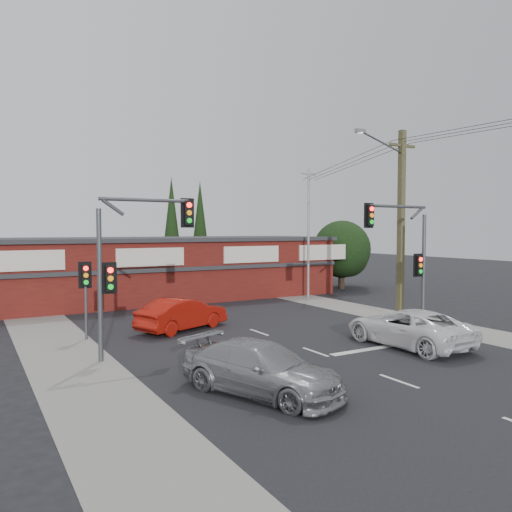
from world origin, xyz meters
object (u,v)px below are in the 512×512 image
silver_suv (262,368)px  shop_building (146,268)px  red_sedan (182,314)px  utility_pole (399,218)px  white_suv (408,327)px

silver_suv → shop_building: bearing=58.6°
silver_suv → red_sedan: size_ratio=1.10×
utility_pole → white_suv: bearing=-132.8°
red_sedan → utility_pole: bearing=-126.6°
red_sedan → shop_building: shop_building is taller
shop_building → utility_pole: 17.15m
white_suv → red_sedan: (-6.74, 7.68, 0.01)m
silver_suv → shop_building: size_ratio=0.19×
red_sedan → utility_pole: size_ratio=0.47×
silver_suv → red_sedan: red_sedan is taller
silver_suv → utility_pole: (12.68, 6.93, 4.65)m
silver_suv → red_sedan: (1.49, 9.80, 0.02)m
white_suv → shop_building: size_ratio=0.20×
white_suv → shop_building: (-4.91, 18.80, 1.37)m
white_suv → silver_suv: white_suv is taller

